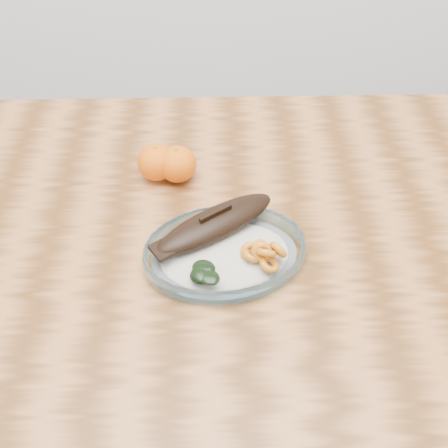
# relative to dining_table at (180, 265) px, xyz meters

# --- Properties ---
(ground) EXTENTS (3.00, 3.00, 0.00)m
(ground) POSITION_rel_dining_table_xyz_m (0.00, 0.00, -0.65)
(ground) COLOR slate
(ground) RESTS_ON ground
(dining_table) EXTENTS (1.20, 0.80, 0.75)m
(dining_table) POSITION_rel_dining_table_xyz_m (0.00, 0.00, 0.00)
(dining_table) COLOR #5C3515
(dining_table) RESTS_ON ground
(plated_meal) EXTENTS (0.54, 0.54, 0.08)m
(plated_meal) POSITION_rel_dining_table_xyz_m (0.08, -0.07, 0.12)
(plated_meal) COLOR white
(plated_meal) RESTS_ON dining_table
(orange_left) EXTENTS (0.07, 0.07, 0.07)m
(orange_left) POSITION_rel_dining_table_xyz_m (-0.04, 0.13, 0.13)
(orange_left) COLOR #EA3D04
(orange_left) RESTS_ON dining_table
(orange_right) EXTENTS (0.07, 0.07, 0.07)m
(orange_right) POSITION_rel_dining_table_xyz_m (-0.00, 0.13, 0.13)
(orange_right) COLOR #EA3D04
(orange_right) RESTS_ON dining_table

